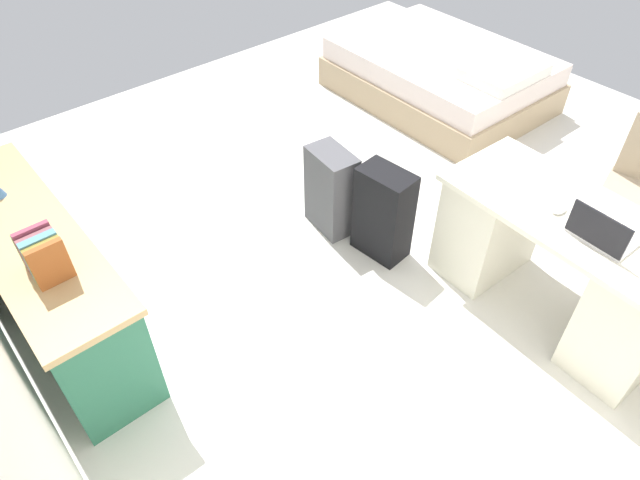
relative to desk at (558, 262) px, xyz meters
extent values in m
plane|color=silver|center=(1.17, 0.10, -0.40)|extent=(6.18, 6.18, 0.00)
cube|color=silver|center=(0.00, 0.00, 0.34)|extent=(1.47, 0.72, 0.04)
cube|color=beige|center=(-0.49, 0.02, -0.03)|extent=(0.43, 0.61, 0.72)
cube|color=beige|center=(0.49, -0.02, -0.03)|extent=(0.43, 0.61, 0.72)
cylinder|color=black|center=(-0.05, -0.81, -0.38)|extent=(0.52, 0.52, 0.04)
cylinder|color=black|center=(-0.05, -0.81, -0.19)|extent=(0.06, 0.06, 0.42)
cube|color=tan|center=(-0.05, -0.81, 0.06)|extent=(0.56, 0.56, 0.08)
cube|color=#28664C|center=(1.82, 2.31, -0.04)|extent=(1.76, 0.44, 0.71)
cube|color=tan|center=(1.82, 2.31, 0.33)|extent=(1.80, 0.48, 0.04)
cube|color=#225641|center=(1.42, 2.09, -0.20)|extent=(0.67, 0.01, 0.25)
cube|color=#225641|center=(2.21, 2.09, -0.20)|extent=(0.67, 0.01, 0.25)
cube|color=tan|center=(2.18, -1.52, -0.26)|extent=(1.93, 1.44, 0.28)
cube|color=silver|center=(2.18, -1.52, -0.02)|extent=(1.87, 1.38, 0.20)
cube|color=white|center=(1.51, -1.51, 0.13)|extent=(0.49, 0.69, 0.10)
cube|color=black|center=(1.02, 0.40, -0.07)|extent=(0.38, 0.25, 0.66)
cube|color=#4C4C51|center=(1.44, 0.49, -0.08)|extent=(0.38, 0.26, 0.62)
cube|color=#B7B7BC|center=(-0.18, 0.06, 0.37)|extent=(0.32, 0.23, 0.02)
cube|color=black|center=(-0.18, 0.17, 0.47)|extent=(0.31, 0.03, 0.19)
ellipsoid|color=white|center=(0.08, 0.05, 0.38)|extent=(0.06, 0.10, 0.03)
cube|color=#9D5124|center=(1.34, 2.31, 0.47)|extent=(0.03, 0.17, 0.24)
cube|color=olive|center=(1.38, 2.31, 0.46)|extent=(0.04, 0.17, 0.22)
cube|color=teal|center=(1.42, 2.31, 0.47)|extent=(0.04, 0.17, 0.23)
cube|color=#854A53|center=(1.46, 2.31, 0.46)|extent=(0.03, 0.17, 0.22)
cube|color=#8E3C53|center=(1.50, 2.31, 0.47)|extent=(0.03, 0.17, 0.24)
cube|color=#55944D|center=(1.54, 2.31, 0.45)|extent=(0.04, 0.17, 0.20)
camera|label=1|loc=(-0.85, 2.54, 2.32)|focal=31.49mm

